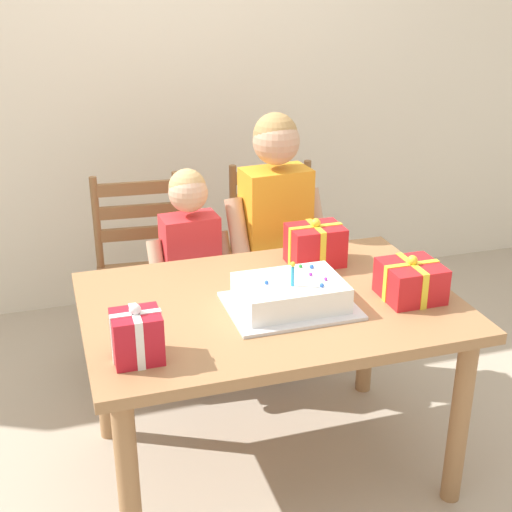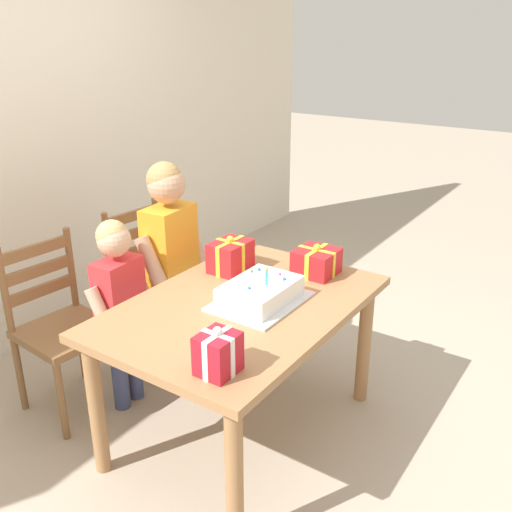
% 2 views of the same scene
% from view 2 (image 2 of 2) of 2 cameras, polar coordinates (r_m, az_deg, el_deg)
% --- Properties ---
extents(ground_plane, '(20.00, 20.00, 0.00)m').
position_cam_2_polar(ground_plane, '(3.03, -1.30, -16.94)').
color(ground_plane, tan).
extents(back_wall, '(6.40, 0.11, 2.60)m').
position_cam_2_polar(back_wall, '(3.67, -24.11, 10.64)').
color(back_wall, silver).
rests_on(back_wall, ground).
extents(dining_table, '(1.33, 0.91, 0.72)m').
position_cam_2_polar(dining_table, '(2.68, -1.42, -6.54)').
color(dining_table, '#9E7047').
rests_on(dining_table, ground).
extents(birthday_cake, '(0.44, 0.34, 0.19)m').
position_cam_2_polar(birthday_cake, '(2.62, 0.42, -3.70)').
color(birthday_cake, silver).
rests_on(birthday_cake, dining_table).
extents(gift_box_red_large, '(0.21, 0.20, 0.17)m').
position_cam_2_polar(gift_box_red_large, '(2.93, 6.04, -0.57)').
color(gift_box_red_large, red).
rests_on(gift_box_red_large, dining_table).
extents(gift_box_beside_cake, '(0.22, 0.17, 0.19)m').
position_cam_2_polar(gift_box_beside_cake, '(2.95, -2.57, -0.01)').
color(gift_box_beside_cake, red).
rests_on(gift_box_beside_cake, dining_table).
extents(gift_box_corner_small, '(0.15, 0.14, 0.19)m').
position_cam_2_polar(gift_box_corner_small, '(2.11, -3.81, -9.67)').
color(gift_box_corner_small, red).
rests_on(gift_box_corner_small, dining_table).
extents(chair_left, '(0.45, 0.45, 0.92)m').
position_cam_2_polar(chair_left, '(3.13, -18.83, -6.63)').
color(chair_left, brown).
rests_on(chair_left, ground).
extents(chair_right, '(0.45, 0.45, 0.92)m').
position_cam_2_polar(chair_right, '(3.51, -10.29, -2.51)').
color(chair_right, brown).
rests_on(chair_right, ground).
extents(child_older, '(0.46, 0.27, 1.25)m').
position_cam_2_polar(child_older, '(3.17, -8.52, 0.59)').
color(child_older, '#38426B').
rests_on(child_older, ground).
extents(child_younger, '(0.38, 0.22, 1.04)m').
position_cam_2_polar(child_younger, '(2.97, -13.42, -4.02)').
color(child_younger, '#38426B').
rests_on(child_younger, ground).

